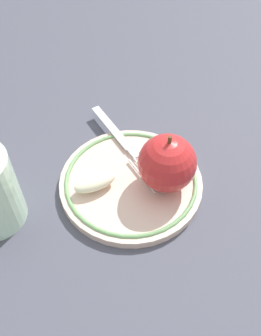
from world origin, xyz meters
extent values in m
plane|color=#484956|center=(0.00, 0.00, 0.00)|extent=(2.00, 2.00, 0.00)
cylinder|color=beige|center=(0.01, 0.00, 0.01)|extent=(0.19, 0.19, 0.01)
torus|color=#709F63|center=(0.01, 0.00, 0.01)|extent=(0.18, 0.18, 0.01)
sphere|color=red|center=(0.05, -0.02, 0.05)|extent=(0.07, 0.07, 0.07)
cylinder|color=brown|center=(0.05, -0.02, 0.09)|extent=(0.00, 0.00, 0.01)
ellipsoid|color=#EFECC3|center=(-0.04, 0.00, 0.02)|extent=(0.06, 0.03, 0.02)
cube|color=silver|center=(0.01, 0.10, 0.02)|extent=(0.04, 0.10, 0.00)
cube|color=silver|center=(0.02, 0.04, 0.02)|extent=(0.01, 0.02, 0.00)
cube|color=silver|center=(0.02, 0.00, 0.02)|extent=(0.02, 0.06, 0.00)
cube|color=silver|center=(0.03, 0.00, 0.02)|extent=(0.02, 0.06, 0.00)
cube|color=silver|center=(0.04, 0.00, 0.02)|extent=(0.02, 0.06, 0.00)
cube|color=silver|center=(0.05, 0.00, 0.02)|extent=(0.02, 0.06, 0.00)
camera|label=1|loc=(-0.08, -0.30, 0.40)|focal=40.00mm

